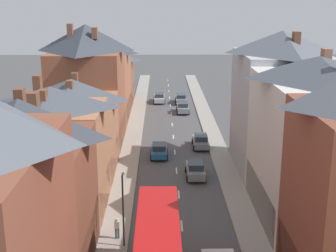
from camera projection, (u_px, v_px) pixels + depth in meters
pavement_left at (131, 146)px, 55.58m from camera, size 2.20×104.00×0.14m
pavement_right at (217, 146)px, 55.75m from camera, size 2.20×104.00×0.14m
centre_line_dashes at (175, 152)px, 53.76m from camera, size 0.14×97.80×0.01m
terrace_row_left at (66, 126)px, 42.49m from camera, size 8.00×77.03×14.32m
car_near_silver at (159, 150)px, 51.85m from camera, size 1.90×3.85×1.57m
car_parked_left_a at (183, 108)px, 71.65m from camera, size 1.90×4.08×1.66m
car_parked_right_a at (195, 169)px, 46.01m from camera, size 1.90×4.08×1.64m
car_mid_black at (201, 141)px, 55.17m from camera, size 1.90×4.19×1.59m
car_parked_left_b at (159, 98)px, 78.82m from camera, size 1.90×4.59×1.61m
car_mid_white at (181, 99)px, 78.18m from camera, size 1.90×4.48×1.58m
pedestrian_mid_left at (117, 227)px, 34.01m from camera, size 0.36×0.22×1.61m
street_lamp at (123, 205)px, 32.53m from camera, size 0.20×1.12×5.50m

